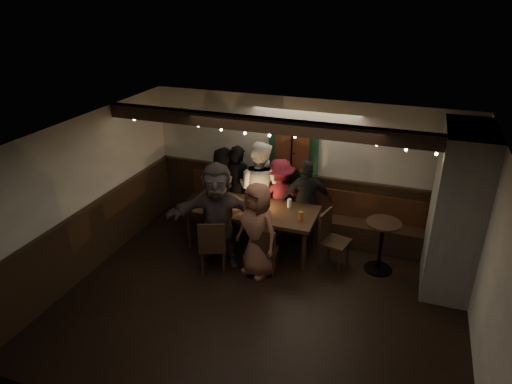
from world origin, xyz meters
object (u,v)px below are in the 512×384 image
at_px(chair_near_left, 212,244).
at_px(person_c, 259,189).
at_px(chair_near_right, 264,249).
at_px(dining_table, 252,212).
at_px(chair_end, 330,235).
at_px(person_g, 258,230).
at_px(person_f, 218,216).
at_px(high_top, 382,240).
at_px(person_b, 238,187).
at_px(person_e, 306,201).
at_px(person_a, 224,187).
at_px(person_d, 280,197).

xyz_separation_m(chair_near_left, person_c, (0.28, 1.55, 0.38)).
distance_m(chair_near_left, chair_near_right, 0.86).
distance_m(dining_table, chair_end, 1.44).
height_order(chair_end, person_g, person_g).
relative_size(person_f, person_g, 1.14).
distance_m(high_top, person_c, 2.43).
height_order(dining_table, person_b, person_b).
bearing_deg(dining_table, person_e, 38.42).
bearing_deg(person_a, person_d, 171.75).
xyz_separation_m(chair_end, person_b, (-1.97, 0.71, 0.30)).
xyz_separation_m(chair_end, person_f, (-1.79, -0.64, 0.38)).
xyz_separation_m(dining_table, chair_end, (1.43, -0.02, -0.20)).
bearing_deg(person_e, chair_end, 111.27).
bearing_deg(person_d, person_g, 69.63).
height_order(chair_end, person_a, person_a).
bearing_deg(high_top, chair_near_left, -159.14).
height_order(dining_table, person_a, person_a).
height_order(person_a, person_f, person_f).
height_order(high_top, person_c, person_c).
distance_m(chair_near_left, person_b, 1.66).
relative_size(person_d, person_e, 0.96).
height_order(person_b, person_g, person_b).
distance_m(chair_near_left, person_e, 1.99).
xyz_separation_m(high_top, person_g, (-1.91, -0.77, 0.24)).
distance_m(dining_table, person_f, 0.78).
bearing_deg(high_top, person_a, 168.39).
relative_size(chair_near_right, person_b, 0.51).
relative_size(chair_near_right, high_top, 0.95).
bearing_deg(dining_table, chair_end, -0.85).
relative_size(dining_table, chair_near_left, 2.38).
height_order(person_a, person_g, person_g).
relative_size(person_c, person_f, 0.99).
bearing_deg(chair_end, person_a, 162.20).
bearing_deg(chair_near_left, person_d, 68.41).
bearing_deg(person_d, chair_near_left, 45.55).
bearing_deg(person_b, person_f, 98.70).
distance_m(high_top, person_e, 1.56).
xyz_separation_m(chair_near_left, person_g, (0.71, 0.22, 0.27)).
xyz_separation_m(chair_end, high_top, (0.84, 0.09, 0.02)).
bearing_deg(dining_table, person_b, 128.44).
height_order(high_top, person_g, person_g).
bearing_deg(person_f, chair_near_left, -106.10).
bearing_deg(person_b, person_a, -2.62).
height_order(high_top, person_e, person_e).
bearing_deg(high_top, chair_near_right, -156.26).
bearing_deg(person_a, person_c, 165.11).
bearing_deg(person_b, dining_table, 129.43).
xyz_separation_m(person_b, person_e, (1.38, -0.04, -0.06)).
bearing_deg(chair_near_left, person_b, 96.78).
distance_m(chair_near_left, high_top, 2.80).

